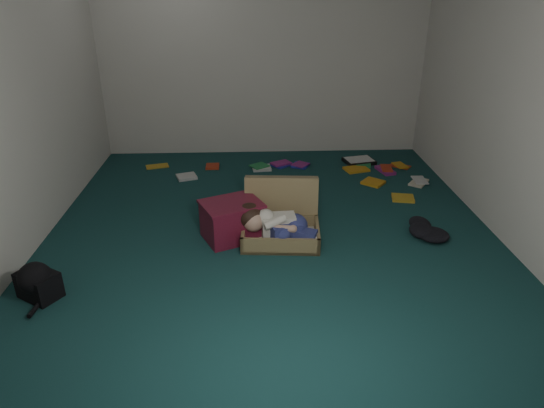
{
  "coord_description": "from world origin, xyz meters",
  "views": [
    {
      "loc": [
        -0.17,
        -3.86,
        2.08
      ],
      "look_at": [
        0.0,
        -0.15,
        0.35
      ],
      "focal_mm": 32.0,
      "sensor_mm": 36.0,
      "label": 1
    }
  ],
  "objects": [
    {
      "name": "paper_tray",
      "position": [
        1.17,
        1.76,
        0.02
      ],
      "size": [
        0.41,
        0.34,
        0.05
      ],
      "rotation": [
        0.0,
        0.0,
        0.22
      ],
      "color": "black",
      "rests_on": "floor"
    },
    {
      "name": "book_scatter",
      "position": [
        0.57,
        1.45,
        0.01
      ],
      "size": [
        3.22,
        1.33,
        0.02
      ],
      "color": "gold",
      "rests_on": "floor"
    },
    {
      "name": "backpack",
      "position": [
        -1.7,
        -0.9,
        0.11
      ],
      "size": [
        0.45,
        0.43,
        0.21
      ],
      "primitive_type": null,
      "rotation": [
        0.0,
        0.0,
        -0.57
      ],
      "color": "black",
      "rests_on": "floor"
    },
    {
      "name": "wall_left",
      "position": [
        -2.0,
        0.0,
        1.3
      ],
      "size": [
        0.0,
        4.5,
        4.5
      ],
      "primitive_type": "plane",
      "rotation": [
        1.57,
        0.0,
        1.57
      ],
      "color": "silver",
      "rests_on": "ground"
    },
    {
      "name": "floor",
      "position": [
        0.0,
        0.0,
        0.0
      ],
      "size": [
        4.5,
        4.5,
        0.0
      ],
      "primitive_type": "plane",
      "color": "#153C3C",
      "rests_on": "ground"
    },
    {
      "name": "maroon_bin",
      "position": [
        -0.35,
        -0.08,
        0.17
      ],
      "size": [
        0.61,
        0.56,
        0.34
      ],
      "rotation": [
        0.0,
        0.0,
        0.42
      ],
      "color": "maroon",
      "rests_on": "floor"
    },
    {
      "name": "clothing_pile",
      "position": [
        1.43,
        -0.09,
        0.06
      ],
      "size": [
        0.47,
        0.42,
        0.13
      ],
      "primitive_type": null,
      "rotation": [
        0.0,
        0.0,
        -0.26
      ],
      "color": "black",
      "rests_on": "floor"
    },
    {
      "name": "wall_back",
      "position": [
        0.0,
        2.25,
        1.3
      ],
      "size": [
        4.5,
        0.0,
        4.5
      ],
      "primitive_type": "plane",
      "rotation": [
        1.57,
        0.0,
        0.0
      ],
      "color": "silver",
      "rests_on": "ground"
    },
    {
      "name": "person",
      "position": [
        0.03,
        -0.21,
        0.19
      ],
      "size": [
        0.71,
        0.38,
        0.3
      ],
      "rotation": [
        0.0,
        0.0,
        -0.08
      ],
      "color": "silver",
      "rests_on": "suitcase"
    },
    {
      "name": "suitcase",
      "position": [
        0.08,
        -0.05,
        0.15
      ],
      "size": [
        0.71,
        0.69,
        0.49
      ],
      "rotation": [
        0.0,
        0.0,
        -0.08
      ],
      "color": "olive",
      "rests_on": "floor"
    },
    {
      "name": "wall_front",
      "position": [
        0.0,
        -2.25,
        1.3
      ],
      "size": [
        4.5,
        0.0,
        4.5
      ],
      "primitive_type": "plane",
      "rotation": [
        -1.57,
        0.0,
        0.0
      ],
      "color": "silver",
      "rests_on": "ground"
    },
    {
      "name": "wall_right",
      "position": [
        2.0,
        0.0,
        1.3
      ],
      "size": [
        0.0,
        4.5,
        4.5
      ],
      "primitive_type": "plane",
      "rotation": [
        1.57,
        0.0,
        -1.57
      ],
      "color": "silver",
      "rests_on": "ground"
    }
  ]
}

